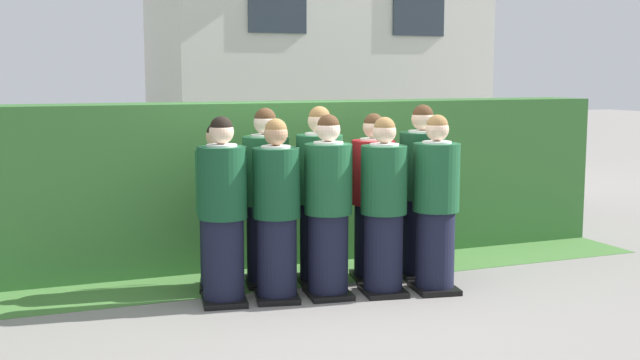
% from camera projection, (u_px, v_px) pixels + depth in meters
% --- Properties ---
extents(ground_plane, '(60.00, 60.00, 0.00)m').
position_uv_depth(ground_plane, '(330.00, 296.00, 7.37)').
color(ground_plane, gray).
extents(student_front_row_0, '(0.46, 0.54, 1.67)m').
position_uv_depth(student_front_row_0, '(223.00, 215.00, 7.05)').
color(student_front_row_0, black).
rests_on(student_front_row_0, ground).
extents(student_front_row_1, '(0.47, 0.56, 1.64)m').
position_uv_depth(student_front_row_1, '(276.00, 214.00, 7.17)').
color(student_front_row_1, black).
rests_on(student_front_row_1, ground).
extents(student_front_row_2, '(0.45, 0.55, 1.68)m').
position_uv_depth(student_front_row_2, '(328.00, 211.00, 7.28)').
color(student_front_row_2, black).
rests_on(student_front_row_2, ground).
extents(student_front_row_3, '(0.46, 0.55, 1.65)m').
position_uv_depth(student_front_row_3, '(384.00, 210.00, 7.36)').
color(student_front_row_3, black).
rests_on(student_front_row_3, ground).
extents(student_front_row_4, '(0.46, 0.56, 1.66)m').
position_uv_depth(student_front_row_4, '(436.00, 208.00, 7.45)').
color(student_front_row_4, black).
rests_on(student_front_row_4, ground).
extents(student_rear_row_0, '(0.47, 0.55, 1.58)m').
position_uv_depth(student_rear_row_0, '(218.00, 210.00, 7.55)').
color(student_rear_row_0, black).
rests_on(student_rear_row_0, ground).
extents(student_rear_row_1, '(0.48, 0.58, 1.72)m').
position_uv_depth(student_rear_row_1, '(266.00, 201.00, 7.68)').
color(student_rear_row_1, black).
rests_on(student_rear_row_1, ground).
extents(student_rear_row_2, '(0.48, 0.58, 1.73)m').
position_uv_depth(student_rear_row_2, '(319.00, 200.00, 7.73)').
color(student_rear_row_2, black).
rests_on(student_rear_row_2, ground).
extents(student_in_red_blazer, '(0.48, 0.56, 1.65)m').
position_uv_depth(student_in_red_blazer, '(373.00, 201.00, 7.88)').
color(student_in_red_blazer, black).
rests_on(student_in_red_blazer, ground).
extents(student_rear_row_4, '(0.51, 0.59, 1.74)m').
position_uv_depth(student_rear_row_4, '(421.00, 196.00, 7.98)').
color(student_rear_row_4, black).
rests_on(student_rear_row_4, ground).
extents(hedge, '(7.90, 0.70, 1.73)m').
position_uv_depth(hedge, '(274.00, 181.00, 8.74)').
color(hedge, '#33662D').
rests_on(hedge, ground).
extents(lawn_strip, '(7.90, 0.90, 0.01)m').
position_uv_depth(lawn_strip, '(300.00, 275.00, 8.12)').
color(lawn_strip, '#477A38').
rests_on(lawn_strip, ground).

